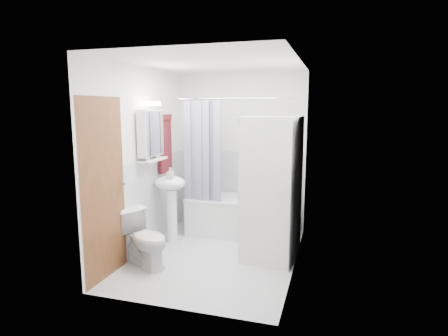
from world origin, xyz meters
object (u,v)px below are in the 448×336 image
(washer_dryer, at_px, (271,189))
(sink, at_px, (171,193))
(bathtub, at_px, (238,214))
(toilet, at_px, (145,239))

(washer_dryer, bearing_deg, sink, 179.87)
(washer_dryer, bearing_deg, bathtub, 135.77)
(bathtub, bearing_deg, toilet, -119.05)
(sink, relative_size, toilet, 1.54)
(bathtub, bearing_deg, sink, -144.48)
(sink, bearing_deg, bathtub, 35.52)
(sink, xyz_separation_m, toilet, (0.03, -0.83, -0.37))
(washer_dryer, bearing_deg, toilet, -148.10)
(bathtub, relative_size, toilet, 2.16)
(sink, distance_m, toilet, 0.91)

